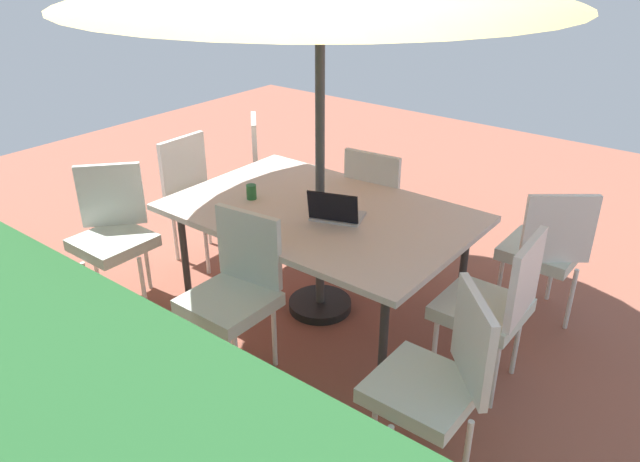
{
  "coord_description": "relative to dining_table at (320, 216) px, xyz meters",
  "views": [
    {
      "loc": [
        -2.22,
        2.85,
        2.39
      ],
      "look_at": [
        0.0,
        0.0,
        0.61
      ],
      "focal_mm": 34.06,
      "sensor_mm": 36.0,
      "label": 1
    }
  ],
  "objects": [
    {
      "name": "chair_southeast",
      "position": [
        1.21,
        -0.87,
        -0.16
      ],
      "size": [
        0.59,
        0.59,
        0.98
      ],
      "rotation": [
        0.0,
        0.0,
        5.48
      ],
      "color": "silver",
      "rests_on": "ground_plane"
    },
    {
      "name": "chair_south",
      "position": [
        0.03,
        -0.77,
        -0.16
      ],
      "size": [
        0.47,
        0.48,
        0.98
      ],
      "rotation": [
        0.0,
        0.0,
        0.1
      ],
      "color": "silver",
      "rests_on": "ground_plane"
    },
    {
      "name": "cup",
      "position": [
        0.48,
        0.14,
        0.1
      ],
      "size": [
        0.07,
        0.07,
        0.1
      ],
      "primitive_type": "cylinder",
      "color": "#286B33",
      "rests_on": "dining_table"
    },
    {
      "name": "chair_north",
      "position": [
        -0.0,
        0.8,
        -0.16
      ],
      "size": [
        0.47,
        0.48,
        0.98
      ],
      "rotation": [
        0.0,
        0.0,
        3.25
      ],
      "color": "silver",
      "rests_on": "ground_plane"
    },
    {
      "name": "chair_east",
      "position": [
        1.23,
        -0.03,
        -0.16
      ],
      "size": [
        0.46,
        0.46,
        0.98
      ],
      "rotation": [
        0.0,
        0.0,
        4.73
      ],
      "color": "silver",
      "rests_on": "ground_plane"
    },
    {
      "name": "chair_northwest",
      "position": [
        -1.29,
        0.78,
        -0.16
      ],
      "size": [
        0.59,
        0.59,
        0.98
      ],
      "rotation": [
        0.0,
        0.0,
        2.32
      ],
      "color": "silver",
      "rests_on": "ground_plane"
    },
    {
      "name": "chair_northeast",
      "position": [
        1.2,
        0.78,
        -0.16
      ],
      "size": [
        0.59,
        0.59,
        0.98
      ],
      "rotation": [
        0.0,
        0.0,
        3.99
      ],
      "color": "silver",
      "rests_on": "ground_plane"
    },
    {
      "name": "ground_plane",
      "position": [
        0.0,
        0.0,
        -0.73
      ],
      "size": [
        10.0,
        10.0,
        0.02
      ],
      "primitive_type": "cube",
      "color": "#935442"
    },
    {
      "name": "chair_west",
      "position": [
        -1.24,
        0.03,
        -0.16
      ],
      "size": [
        0.47,
        0.46,
        0.98
      ],
      "rotation": [
        0.0,
        0.0,
        1.62
      ],
      "color": "silver",
      "rests_on": "ground_plane"
    },
    {
      "name": "chair_southwest",
      "position": [
        -1.23,
        -0.81,
        -0.16
      ],
      "size": [
        0.58,
        0.58,
        0.98
      ],
      "rotation": [
        0.0,
        0.0,
        0.67
      ],
      "color": "silver",
      "rests_on": "ground_plane"
    },
    {
      "name": "dining_table",
      "position": [
        0.0,
        0.0,
        0.0
      ],
      "size": [
        1.95,
        1.28,
        0.76
      ],
      "color": "silver",
      "rests_on": "ground_plane"
    },
    {
      "name": "laptop",
      "position": [
        -0.17,
        0.05,
        0.09
      ],
      "size": [
        0.38,
        0.34,
        0.21
      ],
      "rotation": [
        0.0,
        0.0,
        0.34
      ],
      "color": "#B7B7BC",
      "rests_on": "dining_table"
    }
  ]
}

